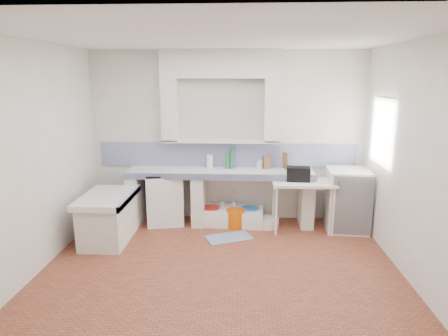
{
  "coord_description": "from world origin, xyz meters",
  "views": [
    {
      "loc": [
        0.28,
        -4.52,
        2.37
      ],
      "look_at": [
        0.0,
        1.0,
        1.1
      ],
      "focal_mm": 31.78,
      "sensor_mm": 36.0,
      "label": 1
    }
  ],
  "objects_px": {
    "stove": "(165,199)",
    "sink": "(234,217)",
    "side_table": "(302,206)",
    "fridge": "(347,200)"
  },
  "relations": [
    {
      "from": "sink",
      "to": "stove",
      "type": "bearing_deg",
      "value": -175.52
    },
    {
      "from": "side_table",
      "to": "fridge",
      "type": "bearing_deg",
      "value": 6.4
    },
    {
      "from": "sink",
      "to": "side_table",
      "type": "bearing_deg",
      "value": -8.11
    },
    {
      "from": "sink",
      "to": "fridge",
      "type": "bearing_deg",
      "value": -0.36
    },
    {
      "from": "side_table",
      "to": "stove",
      "type": "bearing_deg",
      "value": 172.93
    },
    {
      "from": "fridge",
      "to": "side_table",
      "type": "bearing_deg",
      "value": -168.49
    },
    {
      "from": "side_table",
      "to": "fridge",
      "type": "relative_size",
      "value": 0.99
    },
    {
      "from": "stove",
      "to": "sink",
      "type": "relative_size",
      "value": 0.85
    },
    {
      "from": "fridge",
      "to": "stove",
      "type": "bearing_deg",
      "value": -178.71
    },
    {
      "from": "stove",
      "to": "sink",
      "type": "bearing_deg",
      "value": -11.77
    }
  ]
}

